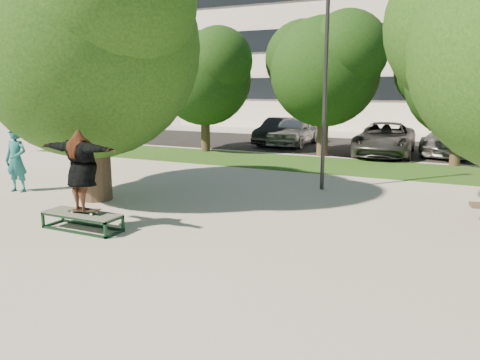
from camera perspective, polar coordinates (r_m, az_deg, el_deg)
The scene contains 16 objects.
ground at distance 10.27m, azimuth -3.32°, elevation -5.93°, with size 120.00×120.00×0.00m, color #9A938D.
grass_strip at distance 18.70m, azimuth 13.73°, elevation 1.57°, with size 30.00×4.00×0.02m, color #1D4814.
asphalt_strip at distance 25.21m, azimuth 14.65°, elevation 3.91°, with size 40.00×8.00×0.01m, color black.
tree_left at distance 13.34m, azimuth -18.16°, elevation 16.67°, with size 6.96×5.95×7.12m.
bg_tree_left at distance 22.70m, azimuth -4.40°, elevation 12.91°, with size 5.28×4.51×5.77m.
bg_tree_mid at distance 21.49m, azimuth 10.17°, elevation 13.63°, with size 5.76×4.92×6.24m.
bg_tree_right at distance 20.15m, azimuth 25.27°, elevation 11.45°, with size 5.04×4.31×5.43m.
lamppost at distance 14.09m, azimuth 10.36°, elevation 11.52°, with size 0.25×0.15×6.11m.
office_building at distance 41.41m, azimuth 16.95°, elevation 17.57°, with size 30.00×14.12×16.00m.
grind_box at distance 10.68m, azimuth -18.65°, elevation -4.78°, with size 1.80×0.60×0.38m.
skater_rig at distance 10.39m, azimuth -18.76°, elevation 1.13°, with size 2.14×0.67×1.80m.
bystander at distance 15.19m, azimuth -25.61°, elevation 2.20°, with size 0.69×0.45×1.88m, color #1A6063.
car_silver_a at distance 25.33m, azimuth 6.59°, elevation 5.99°, with size 1.85×4.59×1.56m, color #B6B6BB.
car_dark at distance 25.68m, azimuth 4.87°, elevation 5.95°, with size 1.52×4.35×1.43m, color black.
car_grey at distance 22.43m, azimuth 17.24°, elevation 4.81°, with size 2.46×5.33×1.48m, color #56565A.
car_silver_b at distance 23.88m, azimuth 24.89°, elevation 4.81°, with size 2.28×5.60×1.63m, color #AFAFB4.
Camera 1 is at (4.79, -8.57, 3.00)m, focal length 35.00 mm.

